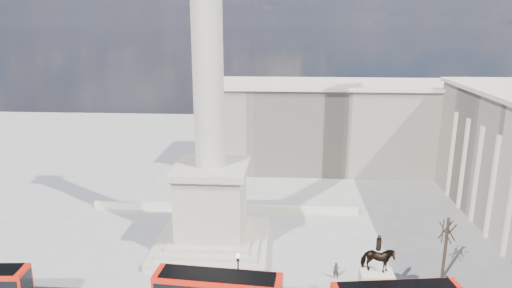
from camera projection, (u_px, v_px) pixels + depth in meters
The scene contains 10 objects.
ground at pixel (206, 266), 53.51m from camera, with size 180.00×180.00×0.00m, color #999791.
nelsons_column at pixel (210, 149), 54.98m from camera, with size 14.00×14.00×49.85m.
balustrade_wall at pixel (224, 208), 68.78m from camera, with size 40.00×0.60×1.10m, color beige.
building_northeast at pixel (342, 125), 88.62m from camera, with size 51.00×17.00×16.60m.
victorian_lamp at pixel (238, 278), 44.18m from camera, with size 0.54×0.54×6.33m.
equestrian_statue at pixel (376, 285), 44.46m from camera, with size 3.92×2.94×8.18m.
bare_tree_mid at pixel (448, 229), 49.30m from camera, with size 2.03×2.03×7.71m.
pedestrian_walking at pixel (336, 271), 50.66m from camera, with size 0.69×0.45×1.90m, color black.
pedestrian_standing at pixel (446, 283), 48.43m from camera, with size 0.84×0.65×1.72m, color black.
pedestrian_crossing at pixel (387, 281), 48.76m from camera, with size 1.01×0.42×1.72m, color black.
Camera 1 is at (9.07, -47.48, 27.68)m, focal length 32.00 mm.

